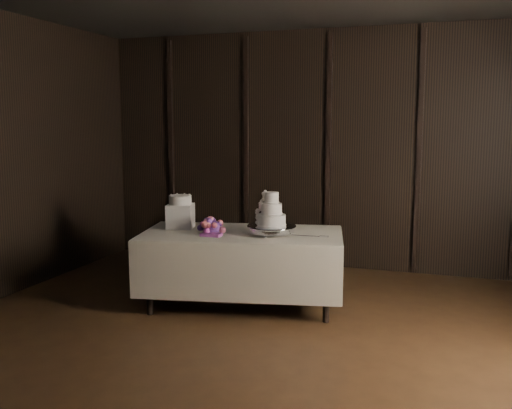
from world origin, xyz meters
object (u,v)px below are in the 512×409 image
object	(u,v)px
box_pedestal	(181,216)
small_cake	(180,200)
cake_stand	(272,230)
wedding_cake	(269,213)
bouquet	(211,227)
display_table	(242,266)

from	to	relation	value
box_pedestal	small_cake	xyz separation A→B (m)	(0.00, 0.00, 0.17)
small_cake	cake_stand	bearing A→B (deg)	-2.09
cake_stand	wedding_cake	xyz separation A→B (m)	(-0.02, -0.01, 0.18)
wedding_cake	bouquet	world-z (taller)	wedding_cake
bouquet	wedding_cake	bearing A→B (deg)	12.77
cake_stand	bouquet	bearing A→B (deg)	-166.45
display_table	bouquet	distance (m)	0.51
wedding_cake	small_cake	world-z (taller)	wedding_cake
cake_stand	bouquet	distance (m)	0.60
cake_stand	box_pedestal	xyz separation A→B (m)	(-1.00, 0.04, 0.08)
bouquet	box_pedestal	bearing A→B (deg)	157.22
box_pedestal	small_cake	size ratio (longest dim) A/B	1.11
box_pedestal	display_table	bearing A→B (deg)	-2.19
cake_stand	bouquet	world-z (taller)	bouquet
small_cake	bouquet	bearing A→B (deg)	-22.78
display_table	small_cake	bearing A→B (deg)	166.34
display_table	box_pedestal	size ratio (longest dim) A/B	8.30
cake_stand	small_cake	distance (m)	1.03
box_pedestal	wedding_cake	bearing A→B (deg)	-2.95
wedding_cake	cake_stand	bearing A→B (deg)	25.29
display_table	bouquet	bearing A→B (deg)	-162.11
cake_stand	bouquet	size ratio (longest dim) A/B	1.17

